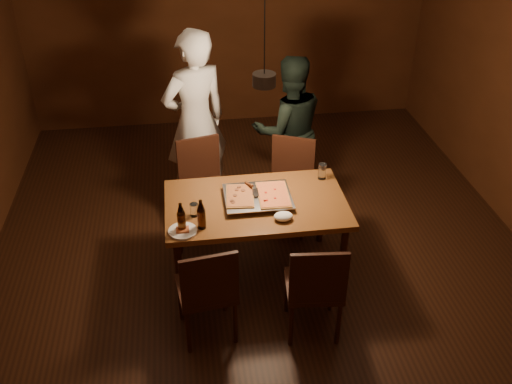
{
  "coord_description": "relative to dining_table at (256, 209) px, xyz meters",
  "views": [
    {
      "loc": [
        -0.63,
        -4.04,
        3.38
      ],
      "look_at": [
        -0.09,
        -0.17,
        0.85
      ],
      "focal_mm": 40.0,
      "sensor_mm": 36.0,
      "label": 1
    }
  ],
  "objects": [
    {
      "name": "water_glass_left",
      "position": [
        -0.51,
        -0.12,
        0.13
      ],
      "size": [
        0.07,
        0.07,
        0.11
      ],
      "primitive_type": "cylinder",
      "color": "silver",
      "rests_on": "dining_table"
    },
    {
      "name": "pendant_lamp",
      "position": [
        0.09,
        0.17,
        1.08
      ],
      "size": [
        0.18,
        0.18,
        1.1
      ],
      "color": "black",
      "rests_on": "ceiling"
    },
    {
      "name": "chair_far_right",
      "position": [
        0.44,
        0.73,
        -0.14
      ],
      "size": [
        0.55,
        0.55,
        0.49
      ],
      "rotation": [
        0.0,
        0.0,
        2.74
      ],
      "color": "#38190F",
      "rests_on": "floor"
    },
    {
      "name": "napkin",
      "position": [
        0.18,
        -0.28,
        0.11
      ],
      "size": [
        0.15,
        0.12,
        0.06
      ],
      "primitive_type": "ellipsoid",
      "color": "white",
      "rests_on": "dining_table"
    },
    {
      "name": "plate_slice",
      "position": [
        -0.61,
        -0.33,
        0.08
      ],
      "size": [
        0.22,
        0.22,
        0.03
      ],
      "color": "white",
      "rests_on": "dining_table"
    },
    {
      "name": "water_glass_right",
      "position": [
        0.63,
        0.29,
        0.15
      ],
      "size": [
        0.07,
        0.07,
        0.15
      ],
      "primitive_type": "cylinder",
      "color": "silver",
      "rests_on": "dining_table"
    },
    {
      "name": "pizza_tray",
      "position": [
        0.02,
        0.02,
        0.1
      ],
      "size": [
        0.58,
        0.48,
        0.05
      ],
      "primitive_type": "cube",
      "rotation": [
        0.0,
        0.0,
        -0.06
      ],
      "color": "silver",
      "rests_on": "dining_table"
    },
    {
      "name": "diner_white",
      "position": [
        -0.43,
        1.21,
        0.25
      ],
      "size": [
        0.8,
        0.69,
        1.86
      ],
      "primitive_type": "imported",
      "rotation": [
        0.0,
        0.0,
        3.57
      ],
      "color": "silver",
      "rests_on": "floor"
    },
    {
      "name": "chair_near_left",
      "position": [
        -0.46,
        -0.73,
        -0.14
      ],
      "size": [
        0.47,
        0.47,
        0.49
      ],
      "rotation": [
        0.0,
        0.0,
        0.14
      ],
      "color": "#38190F",
      "rests_on": "floor"
    },
    {
      "name": "beer_bottle_a",
      "position": [
        -0.62,
        -0.31,
        0.2
      ],
      "size": [
        0.07,
        0.07,
        0.25
      ],
      "color": "black",
      "rests_on": "dining_table"
    },
    {
      "name": "dining_table",
      "position": [
        0.0,
        0.0,
        0.0
      ],
      "size": [
        1.5,
        0.9,
        0.75
      ],
      "color": "brown",
      "rests_on": "floor"
    },
    {
      "name": "pizza_meat",
      "position": [
        -0.13,
        0.03,
        0.13
      ],
      "size": [
        0.25,
        0.37,
        0.02
      ],
      "primitive_type": "cube",
      "rotation": [
        0.0,
        0.0,
        -0.09
      ],
      "color": "maroon",
      "rests_on": "pizza_tray"
    },
    {
      "name": "room_shell",
      "position": [
        0.09,
        0.17,
        0.72
      ],
      "size": [
        6.0,
        6.0,
        6.0
      ],
      "color": "#32190D",
      "rests_on": "ground"
    },
    {
      "name": "beer_bottle_b",
      "position": [
        -0.46,
        -0.29,
        0.2
      ],
      "size": [
        0.07,
        0.07,
        0.25
      ],
      "color": "black",
      "rests_on": "dining_table"
    },
    {
      "name": "spatula",
      "position": [
        0.01,
        0.05,
        0.14
      ],
      "size": [
        0.18,
        0.26,
        0.04
      ],
      "primitive_type": null,
      "rotation": [
        0.0,
        0.0,
        0.4
      ],
      "color": "silver",
      "rests_on": "pizza_tray"
    },
    {
      "name": "chair_near_right",
      "position": [
        0.33,
        -0.8,
        -0.14
      ],
      "size": [
        0.46,
        0.46,
        0.49
      ],
      "rotation": [
        0.0,
        0.0,
        -0.09
      ],
      "color": "#38190F",
      "rests_on": "floor"
    },
    {
      "name": "diner_dark",
      "position": [
        0.51,
        1.22,
        0.1
      ],
      "size": [
        0.8,
        0.65,
        1.56
      ],
      "primitive_type": "imported",
      "rotation": [
        0.0,
        0.0,
        3.22
      ],
      "color": "black",
      "rests_on": "floor"
    },
    {
      "name": "pizza_cheese",
      "position": [
        0.15,
        0.01,
        0.13
      ],
      "size": [
        0.27,
        0.41,
        0.02
      ],
      "primitive_type": "cube",
      "rotation": [
        0.0,
        0.0,
        -0.03
      ],
      "color": "gold",
      "rests_on": "pizza_tray"
    },
    {
      "name": "chair_far_left",
      "position": [
        -0.41,
        0.84,
        -0.14
      ],
      "size": [
        0.5,
        0.5,
        0.49
      ],
      "rotation": [
        0.0,
        0.0,
        3.37
      ],
      "color": "#38190F",
      "rests_on": "floor"
    }
  ]
}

